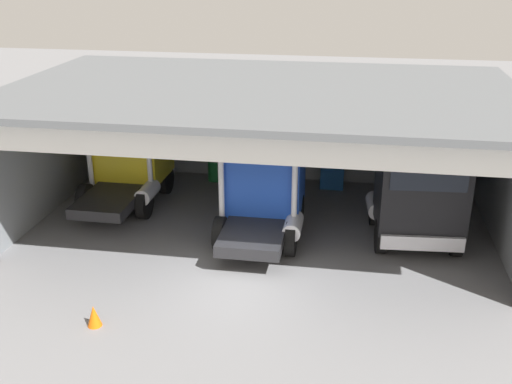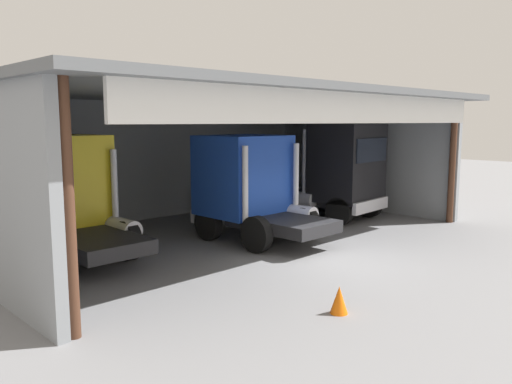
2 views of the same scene
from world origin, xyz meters
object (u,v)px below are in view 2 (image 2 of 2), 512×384
(truck_black_center_right_bay, at_px, (341,170))
(tool_cart, at_px, (211,201))
(truck_yellow_yard_outside, at_px, (63,194))
(traffic_cone, at_px, (339,300))
(oil_drum, at_px, (107,218))
(truck_blue_center_bay, at_px, (249,185))

(truck_black_center_right_bay, relative_size, tool_cart, 4.42)
(truck_yellow_yard_outside, distance_m, truck_black_center_right_bay, 10.36)
(traffic_cone, bearing_deg, oil_drum, 86.43)
(truck_blue_center_bay, relative_size, oil_drum, 5.34)
(truck_blue_center_bay, xyz_separation_m, tool_cart, (2.06, 4.43, -1.28))
(truck_black_center_right_bay, bearing_deg, traffic_cone, 31.75)
(truck_yellow_yard_outside, height_order, truck_black_center_right_bay, truck_black_center_right_bay)
(truck_blue_center_bay, distance_m, oil_drum, 5.38)
(truck_blue_center_bay, bearing_deg, truck_black_center_right_bay, -1.38)
(oil_drum, bearing_deg, tool_cart, -0.66)
(tool_cart, height_order, traffic_cone, tool_cart)
(truck_blue_center_bay, height_order, truck_black_center_right_bay, truck_black_center_right_bay)
(truck_black_center_right_bay, bearing_deg, truck_blue_center_bay, -5.64)
(tool_cart, bearing_deg, truck_blue_center_bay, -114.89)
(truck_blue_center_bay, distance_m, tool_cart, 5.05)
(oil_drum, xyz_separation_m, tool_cart, (4.71, -0.05, 0.07))
(truck_yellow_yard_outside, bearing_deg, truck_blue_center_bay, -20.62)
(truck_blue_center_bay, bearing_deg, tool_cart, 65.14)
(tool_cart, xyz_separation_m, traffic_cone, (-5.37, -10.47, -0.22))
(truck_black_center_right_bay, xyz_separation_m, tool_cart, (-2.79, 4.55, -1.42))
(truck_yellow_yard_outside, xyz_separation_m, oil_drum, (2.63, 2.43, -1.35))
(oil_drum, xyz_separation_m, traffic_cone, (-0.66, -10.53, -0.15))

